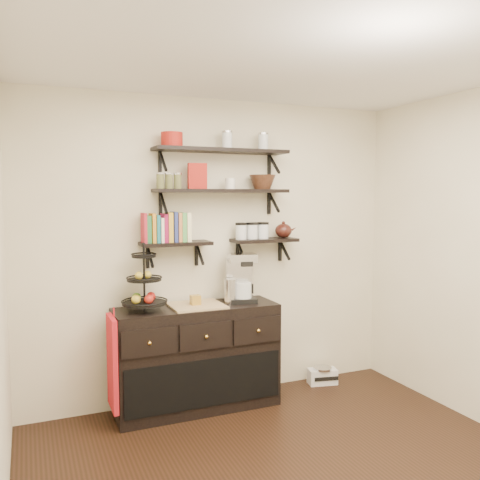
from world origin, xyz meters
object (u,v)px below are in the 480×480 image
fruit_stand (145,288)px  coffee_maker (241,279)px  sideboard (197,357)px  radio (322,376)px

fruit_stand → coffee_maker: fruit_stand is taller
fruit_stand → coffee_maker: 0.87m
sideboard → coffee_maker: 0.78m
coffee_maker → fruit_stand: bearing=-167.4°
sideboard → radio: 1.36m
sideboard → fruit_stand: bearing=179.5°
sideboard → radio: size_ratio=4.68×
coffee_maker → radio: size_ratio=1.45×
fruit_stand → radio: bearing=1.9°
fruit_stand → radio: size_ratio=1.80×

